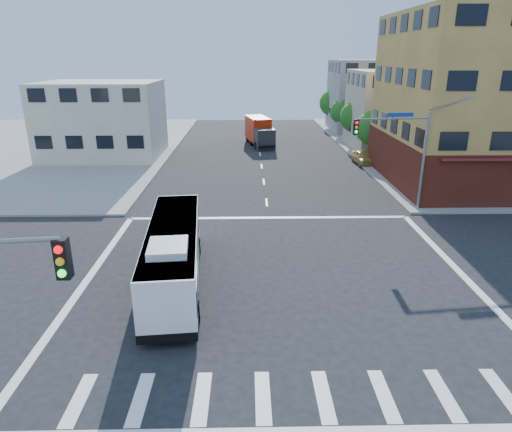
{
  "coord_description": "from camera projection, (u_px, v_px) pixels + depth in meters",
  "views": [
    {
      "loc": [
        -1.46,
        -20.12,
        10.59
      ],
      "look_at": [
        -1.01,
        2.79,
        2.5
      ],
      "focal_mm": 32.0,
      "sensor_mm": 36.0,
      "label": 1
    }
  ],
  "objects": [
    {
      "name": "corner_building_ne",
      "position": [
        501.0,
        114.0,
        38.35
      ],
      "size": [
        18.1,
        15.44,
        14.0
      ],
      "color": "gold",
      "rests_on": "ground"
    },
    {
      "name": "building_west",
      "position": [
        103.0,
        120.0,
        49.13
      ],
      "size": [
        12.06,
        10.06,
        8.0
      ],
      "color": "beige",
      "rests_on": "ground"
    },
    {
      "name": "signal_mast_ne",
      "position": [
        402.0,
        143.0,
        31.04
      ],
      "size": [
        7.91,
        1.13,
        8.07
      ],
      "color": "gray",
      "rests_on": "ground"
    },
    {
      "name": "building_east_far",
      "position": [
        373.0,
        96.0,
        66.4
      ],
      "size": [
        12.06,
        10.06,
        10.0
      ],
      "color": "#9B9B96",
      "rests_on": "ground"
    },
    {
      "name": "street_tree_c",
      "position": [
        343.0,
        110.0,
        63.0
      ],
      "size": [
        3.4,
        3.4,
        5.29
      ],
      "color": "#3B2515",
      "rests_on": "ground"
    },
    {
      "name": "street_tree_a",
      "position": [
        374.0,
        126.0,
        47.87
      ],
      "size": [
        3.6,
        3.6,
        5.53
      ],
      "color": "#3B2515",
      "rests_on": "ground"
    },
    {
      "name": "parked_car",
      "position": [
        363.0,
        157.0,
        46.91
      ],
      "size": [
        1.91,
        4.13,
        1.37
      ],
      "primitive_type": "imported",
      "rotation": [
        0.0,
        0.0,
        0.07
      ],
      "color": "tan",
      "rests_on": "ground"
    },
    {
      "name": "street_tree_b",
      "position": [
        357.0,
        115.0,
        55.36
      ],
      "size": [
        3.8,
        3.8,
        5.79
      ],
      "color": "#3B2515",
      "rests_on": "ground"
    },
    {
      "name": "transit_bus",
      "position": [
        174.0,
        254.0,
        21.9
      ],
      "size": [
        3.3,
        11.03,
        3.22
      ],
      "rotation": [
        0.0,
        0.0,
        0.09
      ],
      "color": "black",
      "rests_on": "ground"
    },
    {
      "name": "building_east_near",
      "position": [
        404.0,
        110.0,
        53.37
      ],
      "size": [
        12.06,
        10.06,
        9.0
      ],
      "color": "#C6B097",
      "rests_on": "ground"
    },
    {
      "name": "ground",
      "position": [
        278.0,
        282.0,
        22.52
      ],
      "size": [
        120.0,
        120.0,
        0.0
      ],
      "primitive_type": "plane",
      "color": "black",
      "rests_on": "ground"
    },
    {
      "name": "box_truck",
      "position": [
        260.0,
        132.0,
        56.24
      ],
      "size": [
        3.64,
        7.77,
        3.37
      ],
      "rotation": [
        0.0,
        0.0,
        0.21
      ],
      "color": "#25252A",
      "rests_on": "ground"
    },
    {
      "name": "street_tree_d",
      "position": [
        333.0,
        101.0,
        70.4
      ],
      "size": [
        4.0,
        4.0,
        6.03
      ],
      "color": "#3B2515",
      "rests_on": "ground"
    }
  ]
}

